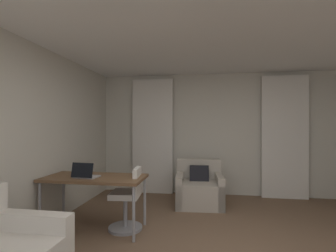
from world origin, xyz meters
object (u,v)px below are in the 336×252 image
at_px(armchair, 199,190).
at_px(desk_chair, 128,202).
at_px(laptop, 85,175).
at_px(desk, 95,181).

bearing_deg(armchair, desk_chair, -127.09).
bearing_deg(laptop, desk_chair, 18.58).
bearing_deg(laptop, desk, 48.17).
relative_size(desk_chair, laptop, 2.57).
xyz_separation_m(armchair, desk, (-1.43, -1.36, 0.41)).
distance_m(desk, laptop, 0.18).
height_order(desk_chair, laptop, laptop).
distance_m(armchair, laptop, 2.18).
xyz_separation_m(armchair, laptop, (-1.52, -1.47, 0.52)).
bearing_deg(desk_chair, desk, -169.82).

